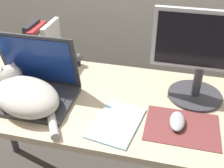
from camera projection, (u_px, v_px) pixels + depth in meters
The scene contains 9 objects.
desk at pixel (100, 113), 1.25m from camera, with size 1.48×0.59×0.75m.
laptop at pixel (34, 87), 1.18m from camera, with size 0.35×0.26×0.27m.
cat at pixel (25, 94), 1.13m from camera, with size 0.39×0.32×0.14m.
external_monitor at pixel (203, 55), 1.10m from camera, with size 0.41×0.23×0.38m.
mousepad at pixel (182, 127), 1.05m from camera, with size 0.27×0.20×0.00m.
computer_mouse at pixel (177, 121), 1.05m from camera, with size 0.06×0.11×0.03m.
book_row at pixel (43, 46), 1.39m from camera, with size 0.13×0.17×0.23m.
notepad at pixel (117, 123), 1.07m from camera, with size 0.20×0.26×0.01m.
webcam at pixel (78, 58), 1.41m from camera, with size 0.04×0.04×0.07m.
Camera 1 is at (0.28, -0.64, 1.46)m, focal length 45.00 mm.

